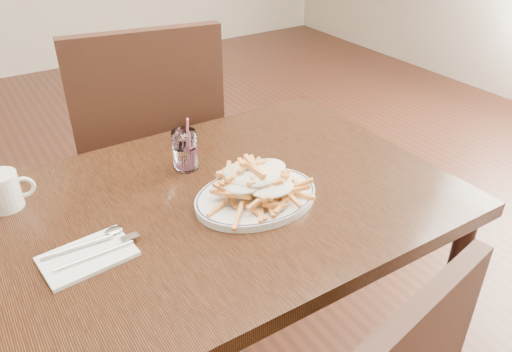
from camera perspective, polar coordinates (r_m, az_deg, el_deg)
table at (r=1.27m, az=-5.33°, el=-5.66°), size 1.20×0.80×0.75m
chair_far at (r=1.82m, az=-12.14°, el=3.04°), size 0.56×0.56×1.04m
fries_plate at (r=1.21m, az=-0.00°, el=-2.40°), size 0.33×0.29×0.02m
loaded_fries at (r=1.18m, az=-0.00°, el=-0.35°), size 0.25×0.20×0.08m
napkin at (r=1.10m, az=-18.69°, el=-8.69°), size 0.19×0.14×0.01m
cutlery at (r=1.10m, az=-18.87°, el=-8.20°), size 0.21×0.07×0.01m
water_glass at (r=1.34m, az=-8.08°, el=2.70°), size 0.07×0.07×0.15m
coffee_mug at (r=1.31m, az=-26.88°, el=-1.52°), size 0.11×0.08×0.09m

